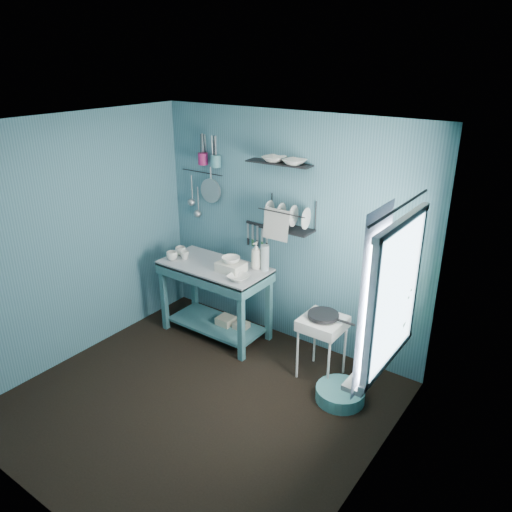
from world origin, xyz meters
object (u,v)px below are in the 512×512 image
Objects in this scene: hotplate_stand at (321,347)px; frying_pan at (323,315)px; soap_bottle at (256,255)px; potted_plant at (390,312)px; water_bottle at (265,258)px; mug_left at (172,256)px; dish_rack at (287,215)px; floor_basin at (340,394)px; wash_tub at (231,267)px; storage_tin_large at (226,326)px; utensil_cup_teal at (216,161)px; mug_mid at (185,255)px; work_counter at (215,300)px; colander at (211,191)px; storage_tin_small at (241,331)px; mug_right at (181,251)px; utensil_cup_magenta at (203,159)px.

frying_pan is at bearing 0.00° from hotplate_stand.
potted_plant reaches higher than soap_bottle.
mug_left is at bearing -159.19° from water_bottle.
dish_rack is 1.82m from floor_basin.
frying_pan is 0.55× the size of dish_rack.
frying_pan is (1.11, 0.02, -0.23)m from wash_tub.
mug_left is 0.56× the size of storage_tin_large.
utensil_cup_teal reaches higher than frying_pan.
mug_mid is 1.30m from dish_rack.
wash_tub is (0.73, 0.14, 0.00)m from mug_left.
mug_left is at bearing 176.29° from hotplate_stand.
wash_tub is 1.26m from hotplate_stand.
mug_left is at bearing -169.14° from wash_tub.
wash_tub is 1.13m from frying_pan.
mug_left is 1.42m from dish_rack.
floor_basin is at bearing -18.72° from work_counter.
colander is at bearing 88.25° from mug_mid.
frying_pan is at bearing -4.58° from storage_tin_small.
colander is (-0.89, 0.18, 0.55)m from water_bottle.
potted_plant is 1.10m from floor_basin.
mug_left reaches higher than floor_basin.
soap_bottle is 0.57× the size of potted_plant.
mug_mid is 0.13m from mug_right.
mug_mid is at bearing 173.29° from hotplate_stand.
wash_tub is at bearing -34.60° from colander.
colander reaches higher than floor_basin.
dish_rack is at bearing 23.90° from storage_tin_large.
frying_pan is (0.94, -0.20, -0.33)m from soap_bottle.
wash_tub is at bearing -142.24° from dish_rack.
colander is (-1.09, 0.08, 0.06)m from dish_rack.
hotplate_stand is 0.36m from frying_pan.
potted_plant is at bearing -18.43° from water_bottle.
soap_bottle is 1.76m from potted_plant.
mug_left reaches higher than mug_mid.
floor_basin is (2.08, -0.18, -0.84)m from mug_mid.
frying_pan is (1.84, 0.16, -0.23)m from mug_left.
work_counter is at bearing 179.79° from frying_pan.
storage_tin_large is (0.47, -0.35, -1.44)m from colander.
potted_plant is at bearing -8.81° from wash_tub.
work_counter is 2.33× the size of potted_plant.
hotplate_stand is at bearing -0.15° from mug_right.
frying_pan is 0.90m from potted_plant.
work_counter is 9.32× the size of utensil_cup_teal.
mug_mid is at bearing 45.00° from mug_left.
utensil_cup_teal is at bearing 113.14° from work_counter.
wash_tub reaches higher than storage_tin_large.
mug_left is 1.15m from storage_tin_small.
water_bottle is (1.00, 0.38, 0.09)m from mug_left.
work_counter is 0.74m from soap_bottle.
storage_tin_large is (0.54, -0.32, -1.80)m from utensil_cup_magenta.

